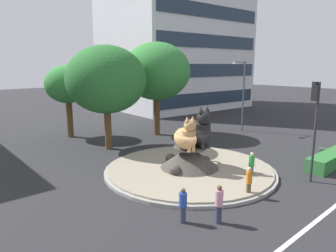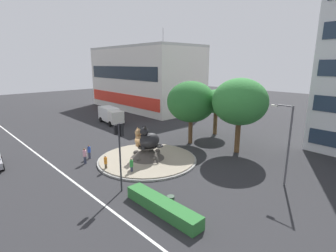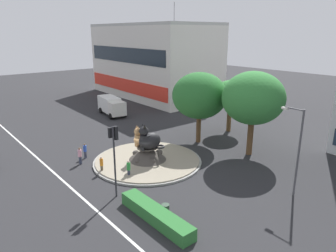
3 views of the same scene
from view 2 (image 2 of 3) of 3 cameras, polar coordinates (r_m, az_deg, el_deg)
The scene contains 18 objects.
ground_plane at distance 28.39m, azimuth -4.60°, elevation -7.59°, with size 160.00×160.00×0.00m, color #28282B.
lane_centreline at distance 24.57m, azimuth -19.79°, elevation -11.93°, with size 112.00×0.20×0.01m, color silver.
roundabout_island at distance 28.24m, azimuth -4.61°, elevation -6.74°, with size 10.72×10.72×1.60m.
cat_statue_calico at distance 27.92m, azimuth -5.84°, elevation -2.85°, with size 1.72×2.19×2.10m.
cat_statue_black at distance 27.01m, azimuth -4.33°, elevation -3.00°, with size 2.09×2.67×2.58m.
traffic_light_mast at distance 20.85m, azimuth -10.65°, elevation -3.62°, with size 0.71×0.53×5.74m.
shophouse_block at distance 60.80m, azimuth -5.17°, elevation 10.56°, with size 27.53×13.78×17.59m.
clipped_hedge_strip at distance 19.07m, azimuth -1.31°, elevation -17.39°, with size 6.79×1.20×0.90m, color #2D7033.
broadleaf_tree_behind_island at distance 30.50m, azimuth 15.67°, elevation 5.18°, with size 6.32×6.32×8.75m.
second_tree_near_tower at distance 33.13m, azimuth 5.15°, elevation 5.38°, with size 6.19×6.19×8.17m.
third_tree_left at distance 38.17m, azimuth 10.66°, elevation 5.31°, with size 4.08×4.08×6.66m.
streetlight_arm at distance 23.75m, azimuth 24.93°, elevation -2.86°, with size 1.88×0.25×7.01m.
pedestrian_pink_shirt at distance 28.47m, azimuth -18.01°, elevation -6.24°, with size 0.36×0.36×1.71m.
pedestrian_blue_shirt at distance 29.86m, azimuth -17.11°, elevation -5.41°, with size 0.34×0.34×1.56m.
pedestrian_green_shirt at distance 24.90m, azimuth -8.11°, elevation -8.70°, with size 0.33×0.33×1.63m.
pedestrian_orange_shirt at distance 26.09m, azimuth -13.68°, elevation -7.90°, with size 0.31×0.31×1.62m.
delivery_box_truck at distance 46.33m, azimuth -12.65°, elevation 2.48°, with size 6.64×3.26×2.72m.
litter_bin at distance 19.59m, azimuth 0.60°, elevation -16.47°, with size 0.56×0.56×0.90m.
Camera 2 is at (20.65, -16.53, 10.31)m, focal length 27.43 mm.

